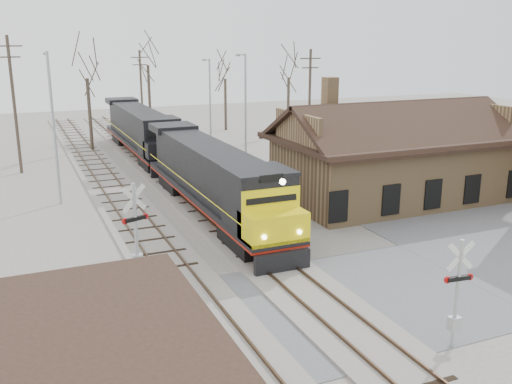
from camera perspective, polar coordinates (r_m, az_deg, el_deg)
ground at (r=23.02m, az=6.63°, el=-11.35°), size 140.00×140.00×0.00m
road at (r=23.01m, az=6.63°, el=-11.32°), size 60.00×9.00×0.03m
track_main at (r=35.87m, az=-5.30°, el=-1.41°), size 3.40×90.00×0.24m
track_siding at (r=34.82m, az=-12.36°, el=-2.21°), size 3.40×90.00×0.24m
depot at (r=38.11m, az=13.50°, el=2.85°), size 15.20×9.31×7.90m
locomotive_lead at (r=33.22m, az=-4.18°, el=1.22°), size 2.91×19.49×4.32m
locomotive_trailing at (r=51.96m, az=-11.41°, el=6.00°), size 2.91×19.49×4.09m
crossbuck_near at (r=20.52m, az=19.43°, el=-9.91°), size 1.11×0.29×3.88m
crossbuck_far at (r=24.79m, az=-11.89°, el=-4.46°), size 1.21×0.51×4.43m
streetlight_a at (r=37.66m, az=-19.63°, el=6.71°), size 0.25×2.04×9.49m
streetlight_b at (r=45.47m, az=-1.12°, el=8.62°), size 0.25×2.04×9.11m
streetlight_c at (r=55.72m, az=-4.66°, el=9.38°), size 0.25×2.04×8.37m
utility_pole_a at (r=47.60m, az=-23.04°, el=8.19°), size 2.00×0.24×10.48m
utility_pole_b at (r=65.74m, az=-11.39°, el=10.02°), size 2.00×0.24×9.03m
utility_pole_c at (r=51.50m, az=5.37°, el=9.10°), size 2.00×0.24×9.35m
tree_b at (r=55.41m, az=-16.63°, el=11.98°), size 4.47×4.47×10.95m
tree_c at (r=67.16m, az=-10.81°, el=13.38°), size 4.88×4.88×11.95m
tree_d at (r=65.64m, az=-3.11°, el=12.06°), size 3.89×3.89×9.52m
tree_e at (r=63.19m, az=3.30°, el=12.27°), size 4.09×4.09×10.02m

